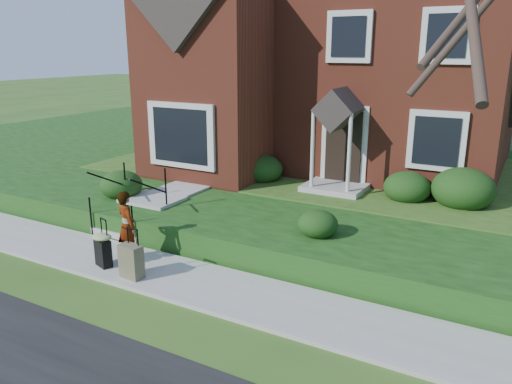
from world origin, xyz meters
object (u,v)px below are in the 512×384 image
Objects in this scene: suitcase_olive at (131,261)px; suitcase_black at (103,248)px; woman at (127,226)px; front_steps at (141,211)px.

suitcase_black is at bearing 177.31° from suitcase_olive.
woman is 1.48× the size of suitcase_black.
suitcase_olive is (1.81, -2.30, -0.06)m from front_steps.
woman reaches higher than suitcase_olive.
suitcase_black is at bearing 89.45° from woman.
suitcase_olive is (0.65, -0.62, -0.41)m from woman.
suitcase_olive is (0.86, -0.12, -0.05)m from suitcase_black.
front_steps is 2.04× the size of suitcase_olive.
suitcase_black is 1.01× the size of suitcase_olive.
suitcase_black is 0.87m from suitcase_olive.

